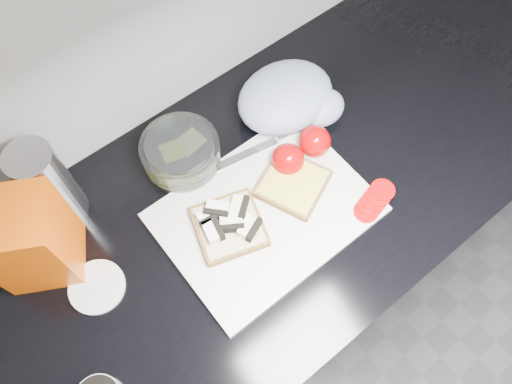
# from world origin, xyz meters

# --- Properties ---
(base_cabinet) EXTENTS (3.50, 0.60, 0.86)m
(base_cabinet) POSITION_xyz_m (0.00, 1.20, 0.43)
(base_cabinet) COLOR black
(base_cabinet) RESTS_ON ground
(countertop) EXTENTS (3.50, 0.64, 0.04)m
(countertop) POSITION_xyz_m (0.00, 1.20, 0.88)
(countertop) COLOR black
(countertop) RESTS_ON base_cabinet
(cutting_board) EXTENTS (0.40, 0.30, 0.01)m
(cutting_board) POSITION_xyz_m (0.09, 1.16, 0.91)
(cutting_board) COLOR silver
(cutting_board) RESTS_ON countertop
(bread_left) EXTENTS (0.16, 0.16, 0.04)m
(bread_left) POSITION_xyz_m (0.01, 1.18, 0.92)
(bread_left) COLOR beige
(bread_left) RESTS_ON cutting_board
(bread_right) EXTENTS (0.17, 0.17, 0.02)m
(bread_right) POSITION_xyz_m (0.16, 1.18, 0.92)
(bread_right) COLOR beige
(bread_right) RESTS_ON cutting_board
(tomato_slices) EXTENTS (0.11, 0.07, 0.02)m
(tomato_slices) POSITION_xyz_m (0.26, 1.05, 0.92)
(tomato_slices) COLOR #B40406
(tomato_slices) RESTS_ON cutting_board
(knife) EXTENTS (0.23, 0.06, 0.01)m
(knife) POSITION_xyz_m (0.20, 1.28, 0.92)
(knife) COLOR silver
(knife) RESTS_ON cutting_board
(tub_lid) EXTENTS (0.14, 0.14, 0.01)m
(tub_lid) POSITION_xyz_m (-0.25, 1.24, 0.90)
(tub_lid) COLOR silver
(tub_lid) RESTS_ON countertop
(glass_bowl) EXTENTS (0.16, 0.16, 0.07)m
(glass_bowl) POSITION_xyz_m (0.03, 1.36, 0.93)
(glass_bowl) COLOR silver
(glass_bowl) RESTS_ON countertop
(bread_bag) EXTENTS (0.17, 0.17, 0.20)m
(bread_bag) POSITION_xyz_m (-0.29, 1.34, 1.00)
(bread_bag) COLOR #F74804
(bread_bag) RESTS_ON countertop
(steel_canister) EXTENTS (0.08, 0.08, 0.20)m
(steel_canister) POSITION_xyz_m (-0.21, 1.42, 1.00)
(steel_canister) COLOR #B3B3B8
(steel_canister) RESTS_ON countertop
(grocery_bag) EXTENTS (0.22, 0.20, 0.10)m
(grocery_bag) POSITION_xyz_m (0.28, 1.33, 0.95)
(grocery_bag) COLOR #9CA4C0
(grocery_bag) RESTS_ON countertop
(whole_tomatoes) EXTENTS (0.14, 0.07, 0.07)m
(whole_tomatoes) POSITION_xyz_m (0.22, 1.22, 0.93)
(whole_tomatoes) COLOR #B40406
(whole_tomatoes) RESTS_ON countertop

